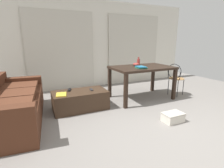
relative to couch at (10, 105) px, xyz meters
name	(u,v)px	position (x,y,z in m)	size (l,w,h in m)	color
ground_plane	(135,106)	(2.36, -0.29, -0.30)	(8.04, 8.04, 0.00)	gray
wall_back	(100,45)	(2.36, 1.78, 0.96)	(6.13, 0.10, 2.53)	silver
curtains	(101,51)	(2.36, 1.70, 0.78)	(4.19, 0.03, 2.17)	beige
couch	(10,105)	(0.00, 0.00, 0.00)	(1.08, 2.14, 0.74)	#4C2819
coffee_table	(80,100)	(1.24, 0.07, -0.11)	(1.09, 0.59, 0.38)	#382619
craft_table	(142,71)	(2.77, 0.11, 0.39)	(1.43, 0.91, 0.79)	black
wire_chair	(175,76)	(3.69, -0.06, 0.21)	(0.38, 0.41, 0.83)	#B7844C
bottle_near	(138,62)	(2.86, 0.39, 0.57)	(0.07, 0.07, 0.20)	#99332D
bowl	(136,64)	(2.72, 0.28, 0.52)	(0.15, 0.15, 0.07)	#9E3833
book_stack	(141,67)	(2.61, -0.09, 0.51)	(0.22, 0.29, 0.04)	#2D7F56
tv_remote_primary	(91,90)	(1.48, 0.06, 0.09)	(0.05, 0.16, 0.02)	#232326
tv_remote_secondary	(69,90)	(1.06, 0.23, 0.09)	(0.05, 0.19, 0.03)	black
magazine	(61,94)	(0.86, -0.02, 0.09)	(0.19, 0.27, 0.02)	gold
shoebox	(173,117)	(2.56, -1.20, -0.22)	(0.36, 0.24, 0.16)	beige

